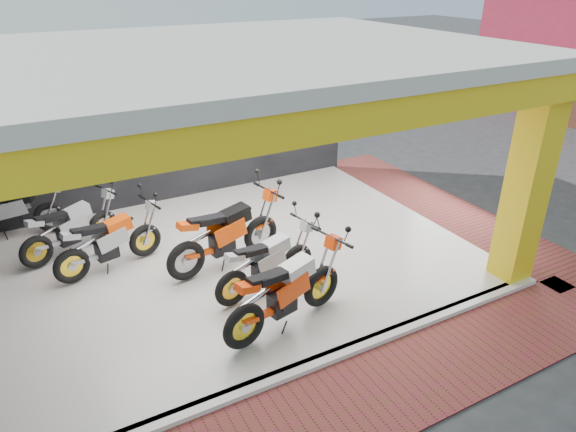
% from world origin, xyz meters
% --- Properties ---
extents(ground, '(80.00, 80.00, 0.00)m').
position_xyz_m(ground, '(0.00, 0.00, 0.00)').
color(ground, '#2D2D30').
rests_on(ground, ground).
extents(showroom_floor, '(8.00, 6.00, 0.10)m').
position_xyz_m(showroom_floor, '(0.00, 2.00, 0.05)').
color(showroom_floor, white).
rests_on(showroom_floor, ground).
extents(showroom_ceiling, '(8.40, 6.40, 0.20)m').
position_xyz_m(showroom_ceiling, '(0.00, 2.00, 3.60)').
color(showroom_ceiling, beige).
rests_on(showroom_ceiling, corner_column).
extents(back_wall, '(8.20, 0.20, 3.50)m').
position_xyz_m(back_wall, '(0.00, 5.10, 1.75)').
color(back_wall, black).
rests_on(back_wall, ground).
extents(corner_column, '(0.50, 0.50, 3.50)m').
position_xyz_m(corner_column, '(3.75, -0.75, 1.75)').
color(corner_column, yellow).
rests_on(corner_column, ground).
extents(header_beam_front, '(8.40, 0.30, 0.40)m').
position_xyz_m(header_beam_front, '(0.00, -1.00, 3.30)').
color(header_beam_front, yellow).
rests_on(header_beam_front, corner_column).
extents(header_beam_right, '(0.30, 6.40, 0.40)m').
position_xyz_m(header_beam_right, '(4.00, 2.00, 3.30)').
color(header_beam_right, yellow).
rests_on(header_beam_right, corner_column).
extents(floor_kerb, '(8.00, 0.20, 0.10)m').
position_xyz_m(floor_kerb, '(0.00, -1.02, 0.05)').
color(floor_kerb, white).
rests_on(floor_kerb, ground).
extents(paver_front, '(9.00, 1.40, 0.03)m').
position_xyz_m(paver_front, '(0.00, -1.80, 0.01)').
color(paver_front, maroon).
rests_on(paver_front, ground).
extents(paver_right, '(1.40, 7.00, 0.03)m').
position_xyz_m(paver_right, '(4.80, 2.00, 0.01)').
color(paver_right, maroon).
rests_on(paver_right, ground).
extents(moto_hero, '(2.34, 1.30, 1.35)m').
position_xyz_m(moto_hero, '(0.49, -0.02, 0.78)').
color(moto_hero, '#FF3F0A').
rests_on(moto_hero, showroom_floor).
extents(moto_row_a, '(2.05, 1.06, 1.19)m').
position_xyz_m(moto_row_a, '(0.57, 0.85, 0.70)').
color(moto_row_a, '#ACAFB4').
rests_on(moto_row_a, showroom_floor).
extents(moto_row_b, '(2.41, 1.24, 1.40)m').
position_xyz_m(moto_row_b, '(0.41, 1.90, 0.80)').
color(moto_row_b, '#FB490A').
rests_on(moto_row_b, showroom_floor).
extents(moto_row_c, '(2.12, 1.18, 1.22)m').
position_xyz_m(moto_row_c, '(-1.44, 2.73, 0.71)').
color(moto_row_c, '#A9ACB1').
rests_on(moto_row_c, showroom_floor).
extents(moto_row_d, '(2.20, 1.27, 1.26)m').
position_xyz_m(moto_row_d, '(-2.80, 4.50, 0.73)').
color(moto_row_d, '#9B9EA2').
rests_on(moto_row_d, showroom_floor).
extents(moto_row_e, '(2.08, 1.39, 1.19)m').
position_xyz_m(moto_row_e, '(-1.98, 3.68, 0.70)').
color(moto_row_e, '#A0A2A8').
rests_on(moto_row_e, showroom_floor).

